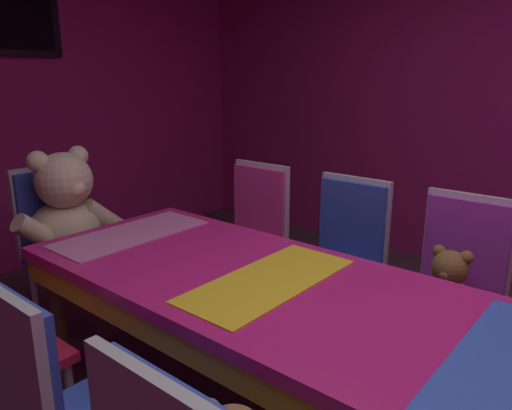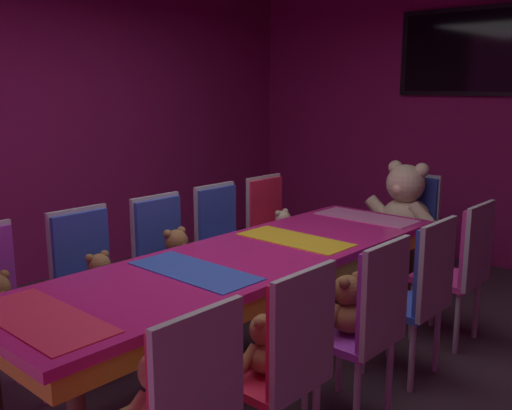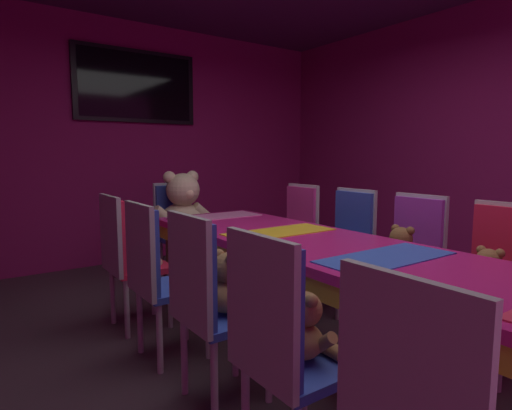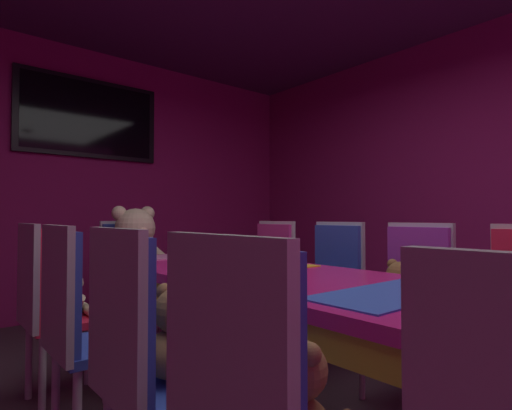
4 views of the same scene
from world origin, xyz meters
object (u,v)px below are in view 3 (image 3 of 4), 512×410
teddy_left_4 (142,250)px  teddy_right_2 (400,252)px  chair_right_2 (413,249)px  chair_right_1 (500,269)px  chair_left_1 (277,334)px  king_teddy_bear (184,210)px  teddy_left_0 (452,403)px  chair_left_4 (122,249)px  chair_right_4 (297,226)px  throne_chair (177,222)px  teddy_right_1 (487,275)px  banquet_table (325,257)px  chair_right_3 (349,236)px  wall_tv (137,86)px  chair_left_3 (153,266)px  chair_left_2 (204,292)px  teddy_left_2 (229,286)px  teddy_left_1 (305,329)px

teddy_left_4 → teddy_right_2: size_ratio=0.83×
chair_right_2 → chair_right_1: bearing=86.6°
chair_left_1 → teddy_left_4: chair_left_1 is taller
chair_right_2 → teddy_right_2: chair_right_2 is taller
chair_right_2 → king_teddy_bear: size_ratio=1.43×
teddy_right_2 → teddy_left_4: bearing=-40.4°
teddy_left_4 → king_teddy_bear: size_ratio=0.41×
teddy_left_0 → chair_left_4: (-0.14, 2.39, 0.01)m
chair_right_2 → chair_left_1: bearing=18.8°
teddy_left_0 → chair_right_4: bearing=57.8°
chair_right_2 → throne_chair: (-0.85, 2.12, 0.00)m
chair_left_1 → teddy_right_1: chair_left_1 is taller
banquet_table → teddy_right_2: bearing=-1.4°
chair_right_1 → king_teddy_bear: king_teddy_bear is taller
chair_left_1 → chair_right_3: (1.67, 1.17, 0.00)m
teddy_left_4 → teddy_right_1: (1.37, -1.81, 0.01)m
chair_right_4 → wall_tv: 2.52m
chair_right_4 → king_teddy_bear: (-0.83, 0.71, 0.14)m
chair_left_3 → teddy_left_4: 0.59m
chair_right_3 → teddy_left_4: bearing=-21.3°
chair_right_2 → chair_left_3: bearing=-20.1°
teddy_left_0 → chair_right_2: bearing=37.5°
chair_left_2 → chair_left_4: size_ratio=1.00×
teddy_left_0 → king_teddy_bear: (0.70, 3.14, 0.15)m
chair_left_2 → teddy_right_1: bearing=-23.1°
king_teddy_bear → wall_tv: size_ratio=0.48×
teddy_left_2 → chair_left_3: chair_left_3 is taller
teddy_left_4 → wall_tv: size_ratio=0.20×
teddy_left_2 → wall_tv: 3.49m
teddy_left_0 → teddy_left_4: bearing=89.9°
chair_left_1 → teddy_left_2: 0.62m
teddy_left_1 → teddy_right_1: size_ratio=1.00×
chair_right_3 → throne_chair: 1.74m
teddy_left_1 → teddy_right_1: 1.36m
chair_left_2 → chair_right_4: same height
teddy_right_2 → teddy_left_1: bearing=22.4°
chair_left_3 → king_teddy_bear: 1.58m
teddy_left_1 → wall_tv: wall_tv is taller
teddy_left_0 → throne_chair: bearing=78.0°
teddy_right_1 → teddy_right_2: teddy_right_2 is taller
banquet_table → teddy_left_1: 0.91m
chair_left_4 → throne_chair: size_ratio=1.00×
chair_left_3 → teddy_right_2: bearing=-21.8°
banquet_table → chair_right_4: chair_right_4 is taller
chair_right_1 → teddy_right_2: chair_right_1 is taller
teddy_left_2 → chair_right_2: size_ratio=0.35×
chair_left_1 → chair_right_2: same height
chair_left_2 → chair_right_2: 1.67m
teddy_left_0 → chair_left_2: bearing=95.5°
wall_tv → teddy_right_1: bearing=-79.8°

